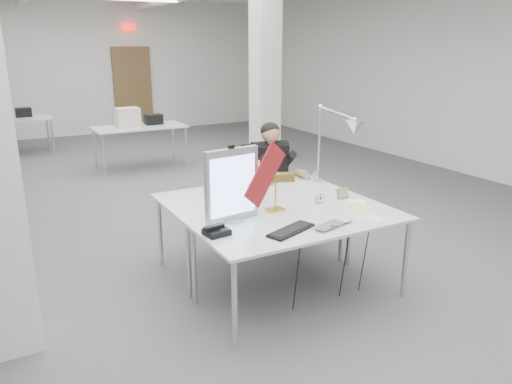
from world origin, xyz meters
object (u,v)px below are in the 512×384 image
(laptop, at_px, (334,227))
(beige_monitor, at_px, (235,178))
(desk_phone, at_px, (217,232))
(seated_person, at_px, (270,161))
(bankers_lamp, at_px, (275,193))
(monitor, at_px, (232,185))
(architect_lamp, at_px, (334,142))
(office_chair, at_px, (268,196))
(desk_main, at_px, (302,221))

(laptop, xyz_separation_m, beige_monitor, (-0.28, 1.23, 0.16))
(laptop, xyz_separation_m, desk_phone, (-0.88, 0.34, 0.01))
(seated_person, bearing_deg, bankers_lamp, -108.23)
(monitor, bearing_deg, beige_monitor, 54.76)
(architect_lamp, bearing_deg, laptop, -143.87)
(desk_phone, bearing_deg, seated_person, 40.10)
(office_chair, relative_size, bankers_lamp, 3.00)
(bankers_lamp, distance_m, beige_monitor, 0.62)
(desk_main, relative_size, office_chair, 1.88)
(monitor, relative_size, desk_phone, 3.39)
(seated_person, distance_m, laptop, 1.82)
(desk_main, height_order, bankers_lamp, bankers_lamp)
(beige_monitor, xyz_separation_m, architect_lamp, (0.99, -0.26, 0.30))
(seated_person, bearing_deg, desk_phone, -122.54)
(laptop, height_order, beige_monitor, beige_monitor)
(seated_person, xyz_separation_m, bankers_lamp, (-0.63, -1.15, 0.01))
(beige_monitor, bearing_deg, seated_person, 18.35)
(desk_main, distance_m, seated_person, 1.58)
(seated_person, height_order, laptop, seated_person)
(seated_person, height_order, bankers_lamp, seated_person)
(seated_person, bearing_deg, monitor, -121.67)
(seated_person, distance_m, monitor, 1.61)
(seated_person, relative_size, bankers_lamp, 2.50)
(bankers_lamp, xyz_separation_m, architect_lamp, (0.90, 0.36, 0.31))
(laptop, distance_m, bankers_lamp, 0.66)
(beige_monitor, bearing_deg, architect_lamp, -32.79)
(laptop, bearing_deg, bankers_lamp, 91.47)
(office_chair, distance_m, monitor, 1.74)
(desk_main, xyz_separation_m, monitor, (-0.53, 0.28, 0.32))
(office_chair, distance_m, architect_lamp, 1.16)
(bankers_lamp, bearing_deg, laptop, -53.27)
(laptop, relative_size, bankers_lamp, 0.96)
(office_chair, height_order, bankers_lamp, bankers_lamp)
(desk_phone, height_order, architect_lamp, architect_lamp)
(desk_main, height_order, desk_phone, desk_phone)
(seated_person, xyz_separation_m, architect_lamp, (0.27, -0.79, 0.33))
(seated_person, relative_size, beige_monitor, 2.22)
(seated_person, xyz_separation_m, beige_monitor, (-0.72, -0.54, 0.02))
(desk_phone, bearing_deg, desk_main, -10.03)
(laptop, relative_size, beige_monitor, 0.86)
(monitor, xyz_separation_m, beige_monitor, (0.35, 0.65, -0.14))
(desk_main, distance_m, laptop, 0.31)
(office_chair, height_order, monitor, monitor)
(office_chair, xyz_separation_m, laptop, (-0.44, -1.81, 0.29))
(monitor, bearing_deg, architect_lamp, 9.49)
(beige_monitor, bearing_deg, office_chair, 20.81)
(bankers_lamp, bearing_deg, architect_lamp, 41.95)
(monitor, height_order, beige_monitor, monitor)
(desk_main, xyz_separation_m, seated_person, (0.55, 1.47, 0.16))
(laptop, bearing_deg, desk_main, 94.34)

